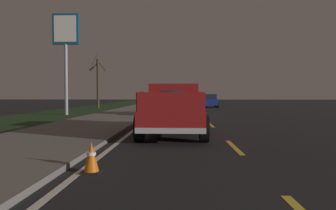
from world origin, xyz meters
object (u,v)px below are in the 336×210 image
pickup_truck (173,108)px  bare_tree_far (98,81)px  gas_price_sign (66,39)px  traffic_cone_near (91,158)px  sedan_blue (209,101)px  sedan_white (179,105)px  street_light_near (0,11)px

pickup_truck → bare_tree_far: bearing=21.0°
gas_price_sign → bare_tree_far: gas_price_sign is taller
gas_price_sign → traffic_cone_near: gas_price_sign is taller
sedan_blue → sedan_white: 16.01m
pickup_truck → gas_price_sign: size_ratio=0.75×
pickup_truck → street_light_near: size_ratio=0.73×
sedan_blue → bare_tree_far: 12.81m
gas_price_sign → bare_tree_far: size_ratio=1.23×
street_light_near → bare_tree_far: bearing=5.6°
pickup_truck → sedan_blue: bearing=-8.1°
sedan_white → gas_price_sign: 9.50m
sedan_white → street_light_near: 12.53m
sedan_white → bare_tree_far: 15.25m
gas_price_sign → street_light_near: (-11.22, -1.63, -0.98)m
sedan_blue → bare_tree_far: size_ratio=0.75×
street_light_near → bare_tree_far: (22.35, 2.20, -1.63)m
sedan_blue → sedan_white: size_ratio=1.00×
gas_price_sign → bare_tree_far: bearing=3.0°
street_light_near → sedan_blue: bearing=-21.3°
sedan_blue → traffic_cone_near: (-31.29, 5.07, -0.50)m
gas_price_sign → traffic_cone_near: bearing=-158.8°
pickup_truck → gas_price_sign: bearing=35.7°
gas_price_sign → traffic_cone_near: (-16.85, -6.55, -5.22)m
pickup_truck → bare_tree_far: (22.22, 8.54, 1.91)m
gas_price_sign → sedan_white: bearing=-98.3°
sedan_white → bare_tree_far: bare_tree_far is taller
pickup_truck → traffic_cone_near: bearing=166.2°
street_light_near → bare_tree_far: street_light_near is taller
bare_tree_far → pickup_truck: bearing=-159.0°
sedan_blue → street_light_near: 27.78m
sedan_blue → gas_price_sign: size_ratio=0.61×
street_light_near → bare_tree_far: 22.51m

